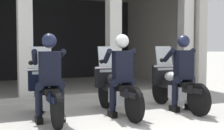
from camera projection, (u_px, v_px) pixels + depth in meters
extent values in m
plane|color=#A8A59E|center=(78.00, 95.00, 8.88)|extent=(80.00, 80.00, 0.00)
cube|color=black|center=(39.00, 39.00, 12.84)|extent=(8.25, 0.24, 3.23)
cube|color=#BCB7AD|center=(158.00, 38.00, 12.16)|extent=(0.30, 5.29, 3.23)
cube|color=silver|center=(25.00, 44.00, 8.03)|extent=(0.35, 0.36, 2.79)
cube|color=silver|center=(113.00, 44.00, 8.97)|extent=(0.35, 0.36, 2.79)
cube|color=silver|center=(185.00, 44.00, 9.90)|extent=(0.35, 0.36, 2.79)
cube|color=#B7B5AD|center=(77.00, 97.00, 8.12)|extent=(7.85, 0.24, 0.12)
cylinder|color=black|center=(41.00, 97.00, 6.52)|extent=(0.09, 0.64, 0.64)
cylinder|color=black|center=(57.00, 110.00, 5.23)|extent=(0.09, 0.64, 0.64)
cube|color=black|center=(41.00, 87.00, 6.50)|extent=(0.14, 0.44, 0.08)
cube|color=silver|center=(48.00, 101.00, 5.82)|extent=(0.28, 0.44, 0.28)
cube|color=black|center=(48.00, 93.00, 5.86)|extent=(0.18, 1.24, 0.16)
ellipsoid|color=black|center=(45.00, 82.00, 6.05)|extent=(0.26, 0.48, 0.22)
cube|color=black|center=(50.00, 91.00, 5.69)|extent=(0.24, 0.52, 0.10)
cube|color=black|center=(56.00, 99.00, 5.27)|extent=(0.16, 0.48, 0.10)
cylinder|color=silver|center=(41.00, 86.00, 6.45)|extent=(0.05, 0.24, 0.53)
cube|color=black|center=(42.00, 79.00, 6.38)|extent=(0.52, 0.16, 0.44)
sphere|color=silver|center=(41.00, 78.00, 6.47)|extent=(0.18, 0.18, 0.18)
cube|color=silver|center=(42.00, 60.00, 6.34)|extent=(0.40, 0.14, 0.54)
cylinder|color=silver|center=(43.00, 70.00, 6.28)|extent=(0.62, 0.04, 0.04)
cylinder|color=silver|center=(60.00, 115.00, 5.56)|extent=(0.07, 0.55, 0.07)
cube|color=black|center=(50.00, 68.00, 5.65)|extent=(0.36, 0.22, 0.60)
cube|color=#14193F|center=(48.00, 67.00, 5.76)|extent=(0.05, 0.02, 0.32)
sphere|color=tan|center=(49.00, 42.00, 5.64)|extent=(0.21, 0.21, 0.21)
sphere|color=#191E38|center=(49.00, 41.00, 5.63)|extent=(0.26, 0.26, 0.26)
cylinder|color=black|center=(58.00, 85.00, 5.74)|extent=(0.26, 0.29, 0.17)
cylinder|color=black|center=(61.00, 100.00, 5.78)|extent=(0.12, 0.12, 0.53)
cube|color=black|center=(61.00, 118.00, 5.81)|extent=(0.11, 0.26, 0.12)
cylinder|color=black|center=(42.00, 86.00, 5.63)|extent=(0.26, 0.29, 0.17)
cylinder|color=black|center=(39.00, 102.00, 5.63)|extent=(0.12, 0.12, 0.53)
cube|color=black|center=(39.00, 120.00, 5.66)|extent=(0.11, 0.26, 0.12)
cylinder|color=black|center=(59.00, 57.00, 5.93)|extent=(0.19, 0.48, 0.31)
sphere|color=black|center=(58.00, 62.00, 6.15)|extent=(0.09, 0.09, 0.09)
cylinder|color=black|center=(35.00, 57.00, 5.76)|extent=(0.19, 0.48, 0.31)
sphere|color=black|center=(31.00, 63.00, 5.95)|extent=(0.09, 0.09, 0.09)
cylinder|color=black|center=(105.00, 94.00, 6.99)|extent=(0.09, 0.64, 0.64)
cylinder|color=black|center=(134.00, 105.00, 5.70)|extent=(0.09, 0.64, 0.64)
cube|color=black|center=(105.00, 84.00, 6.98)|extent=(0.14, 0.44, 0.08)
cube|color=silver|center=(119.00, 96.00, 6.30)|extent=(0.28, 0.44, 0.28)
cube|color=black|center=(118.00, 90.00, 6.33)|extent=(0.18, 1.24, 0.16)
ellipsoid|color=black|center=(114.00, 79.00, 6.53)|extent=(0.26, 0.48, 0.22)
cube|color=black|center=(122.00, 87.00, 6.16)|extent=(0.24, 0.52, 0.10)
cube|color=black|center=(133.00, 94.00, 5.75)|extent=(0.16, 0.48, 0.10)
cylinder|color=silver|center=(106.00, 83.00, 6.92)|extent=(0.05, 0.24, 0.53)
cube|color=black|center=(107.00, 77.00, 6.86)|extent=(0.52, 0.16, 0.44)
sphere|color=silver|center=(106.00, 75.00, 6.95)|extent=(0.18, 0.18, 0.18)
cube|color=silver|center=(108.00, 59.00, 6.81)|extent=(0.40, 0.14, 0.54)
cylinder|color=silver|center=(109.00, 68.00, 6.75)|extent=(0.62, 0.04, 0.04)
cylinder|color=silver|center=(133.00, 109.00, 6.03)|extent=(0.07, 0.55, 0.07)
cube|color=black|center=(123.00, 66.00, 6.12)|extent=(0.36, 0.22, 0.60)
cube|color=#14193F|center=(120.00, 65.00, 6.23)|extent=(0.05, 0.02, 0.32)
sphere|color=tan|center=(122.00, 43.00, 6.11)|extent=(0.21, 0.21, 0.21)
sphere|color=silver|center=(122.00, 41.00, 6.11)|extent=(0.26, 0.26, 0.26)
cylinder|color=black|center=(129.00, 82.00, 6.21)|extent=(0.26, 0.29, 0.17)
cylinder|color=black|center=(131.00, 96.00, 6.25)|extent=(0.12, 0.12, 0.53)
cube|color=black|center=(131.00, 112.00, 6.28)|extent=(0.11, 0.26, 0.12)
cylinder|color=black|center=(115.00, 83.00, 6.10)|extent=(0.26, 0.29, 0.17)
cylinder|color=black|center=(112.00, 97.00, 6.10)|extent=(0.12, 0.12, 0.53)
cube|color=black|center=(112.00, 114.00, 6.13)|extent=(0.11, 0.26, 0.12)
cylinder|color=black|center=(128.00, 56.00, 6.41)|extent=(0.19, 0.48, 0.31)
sphere|color=black|center=(125.00, 61.00, 6.62)|extent=(0.09, 0.09, 0.09)
cylinder|color=black|center=(107.00, 56.00, 6.23)|extent=(0.19, 0.48, 0.31)
sphere|color=black|center=(102.00, 61.00, 6.42)|extent=(0.09, 0.09, 0.09)
cylinder|color=black|center=(161.00, 90.00, 7.50)|extent=(0.09, 0.64, 0.64)
cylinder|color=black|center=(199.00, 100.00, 6.21)|extent=(0.09, 0.64, 0.64)
cube|color=black|center=(161.00, 81.00, 7.48)|extent=(0.14, 0.44, 0.08)
cube|color=silver|center=(179.00, 93.00, 6.80)|extent=(0.28, 0.44, 0.28)
cube|color=black|center=(178.00, 86.00, 6.84)|extent=(0.18, 1.24, 0.16)
ellipsoid|color=#B2B2B7|center=(172.00, 77.00, 7.03)|extent=(0.26, 0.48, 0.22)
cube|color=black|center=(183.00, 84.00, 6.67)|extent=(0.24, 0.52, 0.10)
cube|color=black|center=(197.00, 90.00, 6.25)|extent=(0.16, 0.48, 0.10)
cylinder|color=silver|center=(162.00, 80.00, 7.42)|extent=(0.05, 0.24, 0.53)
cube|color=black|center=(163.00, 75.00, 7.36)|extent=(0.52, 0.16, 0.44)
sphere|color=silver|center=(161.00, 73.00, 7.45)|extent=(0.18, 0.18, 0.18)
cube|color=silver|center=(164.00, 58.00, 7.32)|extent=(0.40, 0.14, 0.54)
cylinder|color=silver|center=(166.00, 66.00, 7.26)|extent=(0.62, 0.04, 0.04)
cylinder|color=silver|center=(194.00, 104.00, 6.54)|extent=(0.07, 0.55, 0.07)
cube|color=black|center=(184.00, 65.00, 6.63)|extent=(0.36, 0.22, 0.60)
cube|color=#591414|center=(180.00, 63.00, 6.73)|extent=(0.05, 0.02, 0.32)
sphere|color=tan|center=(184.00, 43.00, 6.61)|extent=(0.21, 0.21, 0.21)
sphere|color=#191E38|center=(184.00, 41.00, 6.61)|extent=(0.26, 0.26, 0.26)
cylinder|color=black|center=(189.00, 79.00, 6.72)|extent=(0.26, 0.29, 0.17)
cylinder|color=black|center=(191.00, 92.00, 6.76)|extent=(0.12, 0.12, 0.53)
cube|color=black|center=(190.00, 107.00, 6.79)|extent=(0.11, 0.26, 0.12)
cylinder|color=black|center=(177.00, 80.00, 6.61)|extent=(0.26, 0.29, 0.17)
cylinder|color=black|center=(175.00, 93.00, 6.60)|extent=(0.12, 0.12, 0.53)
cube|color=black|center=(174.00, 109.00, 6.63)|extent=(0.11, 0.26, 0.12)
cylinder|color=black|center=(186.00, 55.00, 6.91)|extent=(0.19, 0.48, 0.31)
sphere|color=black|center=(182.00, 60.00, 7.13)|extent=(0.09, 0.09, 0.09)
cylinder|color=black|center=(169.00, 55.00, 6.74)|extent=(0.19, 0.48, 0.31)
sphere|color=black|center=(162.00, 60.00, 6.92)|extent=(0.09, 0.09, 0.09)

